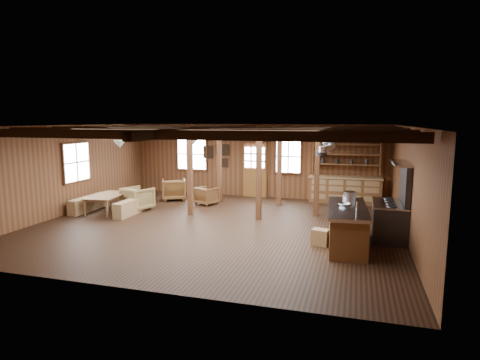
{
  "coord_description": "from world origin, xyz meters",
  "views": [
    {
      "loc": [
        3.74,
        -10.41,
        2.96
      ],
      "look_at": [
        0.38,
        1.15,
        1.15
      ],
      "focal_mm": 30.0,
      "sensor_mm": 36.0,
      "label": 1
    }
  ],
  "objects_px": {
    "kitchen_island": "(347,226)",
    "commercial_range": "(392,214)",
    "dining_table": "(109,203)",
    "armchair_a": "(174,189)",
    "armchair_c": "(138,199)",
    "armchair_b": "(207,196)"
  },
  "relations": [
    {
      "from": "armchair_c",
      "to": "commercial_range",
      "type": "bearing_deg",
      "value": -166.78
    },
    {
      "from": "armchair_a",
      "to": "armchair_b",
      "type": "height_order",
      "value": "armchair_a"
    },
    {
      "from": "dining_table",
      "to": "armchair_b",
      "type": "bearing_deg",
      "value": -58.63
    },
    {
      "from": "kitchen_island",
      "to": "armchair_c",
      "type": "distance_m",
      "value": 7.03
    },
    {
      "from": "commercial_range",
      "to": "dining_table",
      "type": "bearing_deg",
      "value": 176.02
    },
    {
      "from": "dining_table",
      "to": "armchair_a",
      "type": "bearing_deg",
      "value": -31.32
    },
    {
      "from": "commercial_range",
      "to": "armchair_c",
      "type": "bearing_deg",
      "value": 171.9
    },
    {
      "from": "commercial_range",
      "to": "dining_table",
      "type": "xyz_separation_m",
      "value": [
        -8.55,
        0.59,
        -0.35
      ]
    },
    {
      "from": "kitchen_island",
      "to": "armchair_b",
      "type": "xyz_separation_m",
      "value": [
        -4.87,
        3.47,
        -0.16
      ]
    },
    {
      "from": "kitchen_island",
      "to": "armchair_c",
      "type": "xyz_separation_m",
      "value": [
        -6.74,
        1.99,
        -0.09
      ]
    },
    {
      "from": "commercial_range",
      "to": "armchair_b",
      "type": "distance_m",
      "value": 6.47
    },
    {
      "from": "dining_table",
      "to": "armchair_c",
      "type": "height_order",
      "value": "armchair_c"
    },
    {
      "from": "kitchen_island",
      "to": "dining_table",
      "type": "height_order",
      "value": "kitchen_island"
    },
    {
      "from": "kitchen_island",
      "to": "commercial_range",
      "type": "bearing_deg",
      "value": 36.4
    },
    {
      "from": "commercial_range",
      "to": "armchair_c",
      "type": "height_order",
      "value": "commercial_range"
    },
    {
      "from": "armchair_b",
      "to": "dining_table",
      "type": "bearing_deg",
      "value": 59.55
    },
    {
      "from": "kitchen_island",
      "to": "commercial_range",
      "type": "distance_m",
      "value": 1.38
    },
    {
      "from": "dining_table",
      "to": "armchair_b",
      "type": "height_order",
      "value": "armchair_b"
    },
    {
      "from": "commercial_range",
      "to": "armchair_a",
      "type": "distance_m",
      "value": 7.98
    },
    {
      "from": "dining_table",
      "to": "armchair_a",
      "type": "relative_size",
      "value": 1.86
    },
    {
      "from": "armchair_a",
      "to": "kitchen_island",
      "type": "bearing_deg",
      "value": 122.15
    },
    {
      "from": "dining_table",
      "to": "armchair_c",
      "type": "xyz_separation_m",
      "value": [
        0.76,
        0.51,
        0.1
      ]
    }
  ]
}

